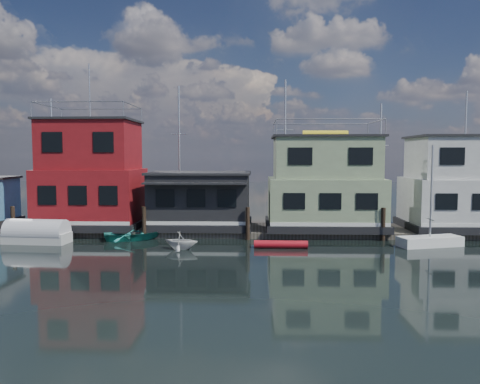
{
  "coord_description": "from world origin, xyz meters",
  "views": [
    {
      "loc": [
        3.52,
        -21.83,
        5.63
      ],
      "look_at": [
        2.39,
        12.0,
        3.0
      ],
      "focal_mm": 35.0,
      "sensor_mm": 36.0,
      "label": 1
    }
  ],
  "objects_px": {
    "houseboat_white": "(465,185)",
    "tarp_runabout": "(37,234)",
    "dinghy_white": "(181,240)",
    "houseboat_red": "(92,177)",
    "houseboat_green": "(325,185)",
    "red_kayak": "(281,244)",
    "houseboat_dark": "(200,200)",
    "day_sailer": "(430,240)",
    "dinghy_teal": "(133,234)"
  },
  "relations": [
    {
      "from": "houseboat_white",
      "to": "tarp_runabout",
      "type": "distance_m",
      "value": 29.57
    },
    {
      "from": "tarp_runabout",
      "to": "dinghy_white",
      "type": "bearing_deg",
      "value": -5.36
    },
    {
      "from": "houseboat_red",
      "to": "dinghy_white",
      "type": "height_order",
      "value": "houseboat_red"
    },
    {
      "from": "houseboat_green",
      "to": "red_kayak",
      "type": "distance_m",
      "value": 7.36
    },
    {
      "from": "houseboat_dark",
      "to": "houseboat_green",
      "type": "xyz_separation_m",
      "value": [
        9.0,
        0.02,
        1.13
      ]
    },
    {
      "from": "houseboat_green",
      "to": "houseboat_white",
      "type": "bearing_deg",
      "value": -0.0
    },
    {
      "from": "houseboat_red",
      "to": "day_sailer",
      "type": "height_order",
      "value": "houseboat_red"
    },
    {
      "from": "houseboat_red",
      "to": "houseboat_green",
      "type": "xyz_separation_m",
      "value": [
        17.0,
        0.0,
        -0.55
      ]
    },
    {
      "from": "houseboat_green",
      "to": "houseboat_white",
      "type": "relative_size",
      "value": 1.0
    },
    {
      "from": "day_sailer",
      "to": "tarp_runabout",
      "type": "bearing_deg",
      "value": 164.09
    },
    {
      "from": "houseboat_green",
      "to": "red_kayak",
      "type": "height_order",
      "value": "houseboat_green"
    },
    {
      "from": "day_sailer",
      "to": "dinghy_teal",
      "type": "distance_m",
      "value": 19.14
    },
    {
      "from": "dinghy_white",
      "to": "day_sailer",
      "type": "relative_size",
      "value": 0.33
    },
    {
      "from": "houseboat_white",
      "to": "dinghy_teal",
      "type": "distance_m",
      "value": 23.61
    },
    {
      "from": "houseboat_dark",
      "to": "tarp_runabout",
      "type": "height_order",
      "value": "houseboat_dark"
    },
    {
      "from": "houseboat_red",
      "to": "red_kayak",
      "type": "bearing_deg",
      "value": -22.47
    },
    {
      "from": "dinghy_white",
      "to": "day_sailer",
      "type": "bearing_deg",
      "value": -71.8
    },
    {
      "from": "houseboat_red",
      "to": "red_kayak",
      "type": "xyz_separation_m",
      "value": [
        13.57,
        -5.61,
        -3.86
      ]
    },
    {
      "from": "houseboat_dark",
      "to": "red_kayak",
      "type": "height_order",
      "value": "houseboat_dark"
    },
    {
      "from": "day_sailer",
      "to": "houseboat_red",
      "type": "bearing_deg",
      "value": 153.07
    },
    {
      "from": "tarp_runabout",
      "to": "houseboat_red",
      "type": "bearing_deg",
      "value": 69.69
    },
    {
      "from": "houseboat_white",
      "to": "red_kayak",
      "type": "xyz_separation_m",
      "value": [
        -13.43,
        -5.61,
        -3.3
      ]
    },
    {
      "from": "houseboat_green",
      "to": "houseboat_white",
      "type": "distance_m",
      "value": 10.0
    },
    {
      "from": "dinghy_teal",
      "to": "houseboat_white",
      "type": "bearing_deg",
      "value": -101.82
    },
    {
      "from": "houseboat_red",
      "to": "houseboat_dark",
      "type": "xyz_separation_m",
      "value": [
        8.0,
        -0.02,
        -1.69
      ]
    },
    {
      "from": "houseboat_white",
      "to": "red_kayak",
      "type": "distance_m",
      "value": 14.93
    },
    {
      "from": "day_sailer",
      "to": "red_kayak",
      "type": "height_order",
      "value": "day_sailer"
    },
    {
      "from": "houseboat_dark",
      "to": "dinghy_white",
      "type": "bearing_deg",
      "value": -94.2
    },
    {
      "from": "day_sailer",
      "to": "dinghy_teal",
      "type": "bearing_deg",
      "value": 159.9
    },
    {
      "from": "houseboat_green",
      "to": "houseboat_white",
      "type": "height_order",
      "value": "houseboat_green"
    },
    {
      "from": "houseboat_green",
      "to": "dinghy_white",
      "type": "bearing_deg",
      "value": -146.82
    },
    {
      "from": "houseboat_dark",
      "to": "day_sailer",
      "type": "distance_m",
      "value": 15.73
    },
    {
      "from": "houseboat_red",
      "to": "houseboat_green",
      "type": "bearing_deg",
      "value": 0.0
    },
    {
      "from": "day_sailer",
      "to": "dinghy_teal",
      "type": "xyz_separation_m",
      "value": [
        -19.07,
        1.58,
        0.01
      ]
    },
    {
      "from": "houseboat_dark",
      "to": "dinghy_teal",
      "type": "relative_size",
      "value": 1.95
    },
    {
      "from": "houseboat_red",
      "to": "red_kayak",
      "type": "distance_m",
      "value": 15.18
    },
    {
      "from": "houseboat_green",
      "to": "tarp_runabout",
      "type": "relative_size",
      "value": 1.99
    },
    {
      "from": "houseboat_dark",
      "to": "dinghy_white",
      "type": "height_order",
      "value": "houseboat_dark"
    },
    {
      "from": "dinghy_white",
      "to": "tarp_runabout",
      "type": "distance_m",
      "value": 9.79
    },
    {
      "from": "tarp_runabout",
      "to": "day_sailer",
      "type": "height_order",
      "value": "day_sailer"
    },
    {
      "from": "red_kayak",
      "to": "houseboat_green",
      "type": "bearing_deg",
      "value": 59.23
    },
    {
      "from": "day_sailer",
      "to": "houseboat_green",
      "type": "bearing_deg",
      "value": 126.11
    },
    {
      "from": "dinghy_teal",
      "to": "red_kayak",
      "type": "relative_size",
      "value": 1.16
    },
    {
      "from": "houseboat_green",
      "to": "tarp_runabout",
      "type": "xyz_separation_m",
      "value": [
        -19.09,
        -4.44,
        -2.93
      ]
    },
    {
      "from": "houseboat_dark",
      "to": "houseboat_green",
      "type": "distance_m",
      "value": 9.07
    },
    {
      "from": "tarp_runabout",
      "to": "houseboat_green",
      "type": "bearing_deg",
      "value": 17.96
    },
    {
      "from": "tarp_runabout",
      "to": "houseboat_dark",
      "type": "bearing_deg",
      "value": 28.54
    },
    {
      "from": "houseboat_green",
      "to": "dinghy_white",
      "type": "xyz_separation_m",
      "value": [
        -9.45,
        -6.18,
        -3.0
      ]
    },
    {
      "from": "houseboat_red",
      "to": "dinghy_white",
      "type": "xyz_separation_m",
      "value": [
        7.55,
        -6.18,
        -3.56
      ]
    },
    {
      "from": "dinghy_white",
      "to": "tarp_runabout",
      "type": "xyz_separation_m",
      "value": [
        -9.64,
        1.74,
        0.07
      ]
    }
  ]
}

